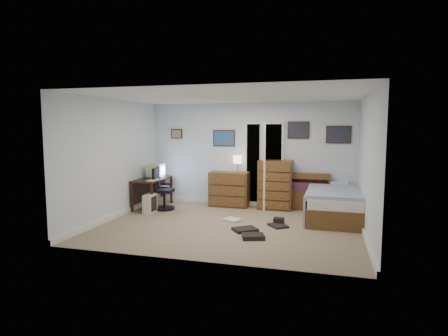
# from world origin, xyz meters

# --- Properties ---
(floor) EXTENTS (5.00, 4.00, 0.02)m
(floor) POSITION_xyz_m (0.00, 0.00, -0.01)
(floor) COLOR #85745C
(floor) RESTS_ON ground
(computer_desk) EXTENTS (0.59, 1.23, 0.70)m
(computer_desk) POSITION_xyz_m (-2.28, 1.16, 0.54)
(computer_desk) COLOR black
(computer_desk) RESTS_ON floor
(crt_monitor) EXTENTS (0.37, 0.34, 0.34)m
(crt_monitor) POSITION_xyz_m (-2.18, 1.31, 0.88)
(crt_monitor) COLOR beige
(crt_monitor) RESTS_ON computer_desk
(keyboard) EXTENTS (0.15, 0.38, 0.02)m
(keyboard) POSITION_xyz_m (-2.02, 0.81, 0.71)
(keyboard) COLOR beige
(keyboard) RESTS_ON computer_desk
(pc_tower) EXTENTS (0.20, 0.40, 0.42)m
(pc_tower) POSITION_xyz_m (-2.00, 0.61, 0.21)
(pc_tower) COLOR beige
(pc_tower) RESTS_ON floor
(office_chair) EXTENTS (0.52, 0.52, 0.97)m
(office_chair) POSITION_xyz_m (-1.88, 1.00, 0.38)
(office_chair) COLOR black
(office_chair) RESTS_ON floor
(media_stack) EXTENTS (0.16, 0.16, 0.75)m
(media_stack) POSITION_xyz_m (-2.32, 2.06, 0.38)
(media_stack) COLOR maroon
(media_stack) RESTS_ON floor
(low_dresser) EXTENTS (0.95, 0.49, 0.84)m
(low_dresser) POSITION_xyz_m (-0.46, 1.77, 0.42)
(low_dresser) COLOR brown
(low_dresser) RESTS_ON floor
(table_lamp) EXTENTS (0.21, 0.21, 0.41)m
(table_lamp) POSITION_xyz_m (-0.26, 1.77, 1.14)
(table_lamp) COLOR gold
(table_lamp) RESTS_ON low_dresser
(doorway) EXTENTS (0.96, 1.12, 2.05)m
(doorway) POSITION_xyz_m (0.35, 2.27, 1.00)
(doorway) COLOR black
(doorway) RESTS_ON floor
(tall_dresser) EXTENTS (0.79, 0.48, 1.15)m
(tall_dresser) POSITION_xyz_m (0.66, 1.75, 0.57)
(tall_dresser) COLOR brown
(tall_dresser) RESTS_ON floor
(headboard_bookcase) EXTENTS (0.96, 0.28, 0.86)m
(headboard_bookcase) POSITION_xyz_m (1.42, 1.86, 0.45)
(headboard_bookcase) COLOR brown
(headboard_bookcase) RESTS_ON floor
(bed) EXTENTS (1.17, 2.14, 0.69)m
(bed) POSITION_xyz_m (1.98, 1.19, 0.33)
(bed) COLOR brown
(bed) RESTS_ON floor
(wall_posters) EXTENTS (4.38, 0.04, 0.60)m
(wall_posters) POSITION_xyz_m (0.57, 1.98, 1.75)
(wall_posters) COLOR #331E11
(wall_posters) RESTS_ON floor
(floor_clutter) EXTENTS (1.40, 1.48, 0.13)m
(floor_clutter) POSITION_xyz_m (0.55, -0.13, 0.03)
(floor_clutter) COLOR black
(floor_clutter) RESTS_ON floor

